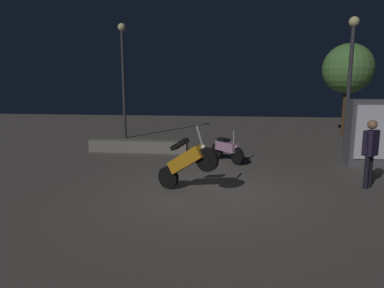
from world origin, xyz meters
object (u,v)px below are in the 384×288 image
(motorcycle_pink_parked_left, at_px, (227,149))
(kiosk_billboard, at_px, (374,133))
(person_rider_beside, at_px, (370,148))
(streetlamp_near, at_px, (350,68))
(streetlamp_far, at_px, (123,67))
(motorcycle_orange_foreground, at_px, (187,162))

(motorcycle_pink_parked_left, relative_size, kiosk_billboard, 0.65)
(person_rider_beside, height_order, streetlamp_near, streetlamp_near)
(person_rider_beside, height_order, kiosk_billboard, kiosk_billboard)
(person_rider_beside, distance_m, streetlamp_near, 4.99)
(motorcycle_pink_parked_left, bearing_deg, streetlamp_near, 74.78)
(streetlamp_near, xyz_separation_m, streetlamp_far, (-9.34, 2.65, 0.23))
(motorcycle_orange_foreground, bearing_deg, kiosk_billboard, 57.58)
(person_rider_beside, distance_m, streetlamp_far, 11.37)
(motorcycle_orange_foreground, distance_m, motorcycle_pink_parked_left, 3.57)
(streetlamp_far, bearing_deg, motorcycle_pink_parked_left, -42.28)
(motorcycle_pink_parked_left, distance_m, streetlamp_near, 5.44)
(kiosk_billboard, bearing_deg, streetlamp_far, -28.55)
(motorcycle_pink_parked_left, bearing_deg, person_rider_beside, 15.34)
(motorcycle_orange_foreground, relative_size, motorcycle_pink_parked_left, 1.20)
(motorcycle_pink_parked_left, xyz_separation_m, kiosk_billboard, (4.61, 0.01, 0.61))
(streetlamp_far, bearing_deg, streetlamp_near, -15.85)
(motorcycle_pink_parked_left, height_order, streetlamp_far, streetlamp_far)
(motorcycle_orange_foreground, bearing_deg, person_rider_beside, 36.69)
(person_rider_beside, bearing_deg, motorcycle_orange_foreground, 57.85)
(person_rider_beside, height_order, streetlamp_far, streetlamp_far)
(motorcycle_pink_parked_left, xyz_separation_m, streetlamp_far, (-5.01, 4.55, 2.92))
(person_rider_beside, xyz_separation_m, streetlamp_far, (-8.56, 7.11, 2.33))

